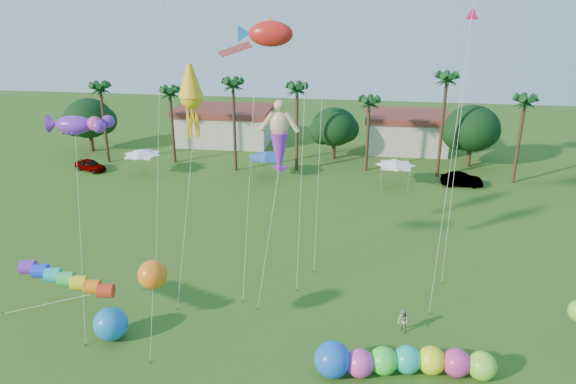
# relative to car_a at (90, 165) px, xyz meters

# --- Properties ---
(tree_line) EXTENTS (69.46, 8.91, 11.00)m
(tree_line) POSITION_rel_car_a_xyz_m (30.26, 7.34, 3.61)
(tree_line) COLOR #3A2819
(tree_line) RESTS_ON ground
(buildings_row) EXTENTS (35.00, 7.00, 4.00)m
(buildings_row) POSITION_rel_car_a_xyz_m (23.61, 13.35, 1.33)
(buildings_row) COLOR beige
(buildings_row) RESTS_ON ground
(tent_row) EXTENTS (31.00, 4.00, 0.60)m
(tent_row) POSITION_rel_car_a_xyz_m (20.70, -0.32, 2.08)
(tent_row) COLOR white
(tent_row) RESTS_ON ground
(car_a) EXTENTS (4.24, 2.96, 1.34)m
(car_a) POSITION_rel_car_a_xyz_m (0.00, 0.00, 0.00)
(car_a) COLOR #4C4C54
(car_a) RESTS_ON ground
(car_b) EXTENTS (4.34, 1.57, 1.42)m
(car_b) POSITION_rel_car_a_xyz_m (41.92, 0.51, 0.04)
(car_b) COLOR #4C4C54
(car_b) RESTS_ON ground
(spectator_b) EXTENTS (0.97, 0.99, 1.61)m
(spectator_b) POSITION_rel_car_a_xyz_m (34.12, -27.28, 0.14)
(spectator_b) COLOR #A5A389
(spectator_b) RESTS_ON ground
(caterpillar_inflatable) EXTENTS (10.34, 2.96, 2.10)m
(caterpillar_inflatable) POSITION_rel_car_a_xyz_m (33.58, -31.38, 0.21)
(caterpillar_inflatable) COLOR #EE3EB5
(caterpillar_inflatable) RESTS_ON ground
(blue_ball) EXTENTS (2.13, 2.13, 2.13)m
(blue_ball) POSITION_rel_car_a_xyz_m (16.06, -30.30, 0.39)
(blue_ball) COLOR blue
(blue_ball) RESTS_ON ground
(rainbow_tube) EXTENTS (10.03, 2.02, 3.73)m
(rainbow_tube) POSITION_rel_car_a_xyz_m (14.25, -30.06, 2.60)
(rainbow_tube) COLOR red
(rainbow_tube) RESTS_ON ground
(orange_ball_kite) EXTENTS (1.90, 2.25, 6.09)m
(orange_ball_kite) POSITION_rel_car_a_xyz_m (19.43, -31.06, 4.56)
(orange_ball_kite) COLOR orange
(orange_ball_kite) RESTS_ON ground
(merman_kite) EXTENTS (2.27, 4.03, 13.37)m
(merman_kite) POSITION_rel_car_a_xyz_m (25.61, -22.81, 10.31)
(merman_kite) COLOR tan
(merman_kite) RESTS_ON ground
(fish_kite) EXTENTS (4.69, 6.23, 18.58)m
(fish_kite) POSITION_rel_car_a_xyz_m (24.65, -20.06, 16.96)
(fish_kite) COLOR red
(fish_kite) RESTS_ON ground
(squid_kite) EXTENTS (1.98, 5.68, 15.99)m
(squid_kite) POSITION_rel_car_a_xyz_m (19.54, -22.02, 12.92)
(squid_kite) COLOR #FCB114
(squid_kite) RESTS_ON ground
(lobster_kite) EXTENTS (4.17, 4.63, 13.88)m
(lobster_kite) POSITION_rel_car_a_xyz_m (14.25, -28.04, 12.44)
(lobster_kite) COLOR purple
(lobster_kite) RESTS_ON ground
(delta_kite_red) EXTENTS (1.30, 4.20, 19.26)m
(delta_kite_red) POSITION_rel_car_a_xyz_m (38.05, -16.85, 17.60)
(delta_kite_red) COLOR #EC1A53
(delta_kite_red) RESTS_ON ground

